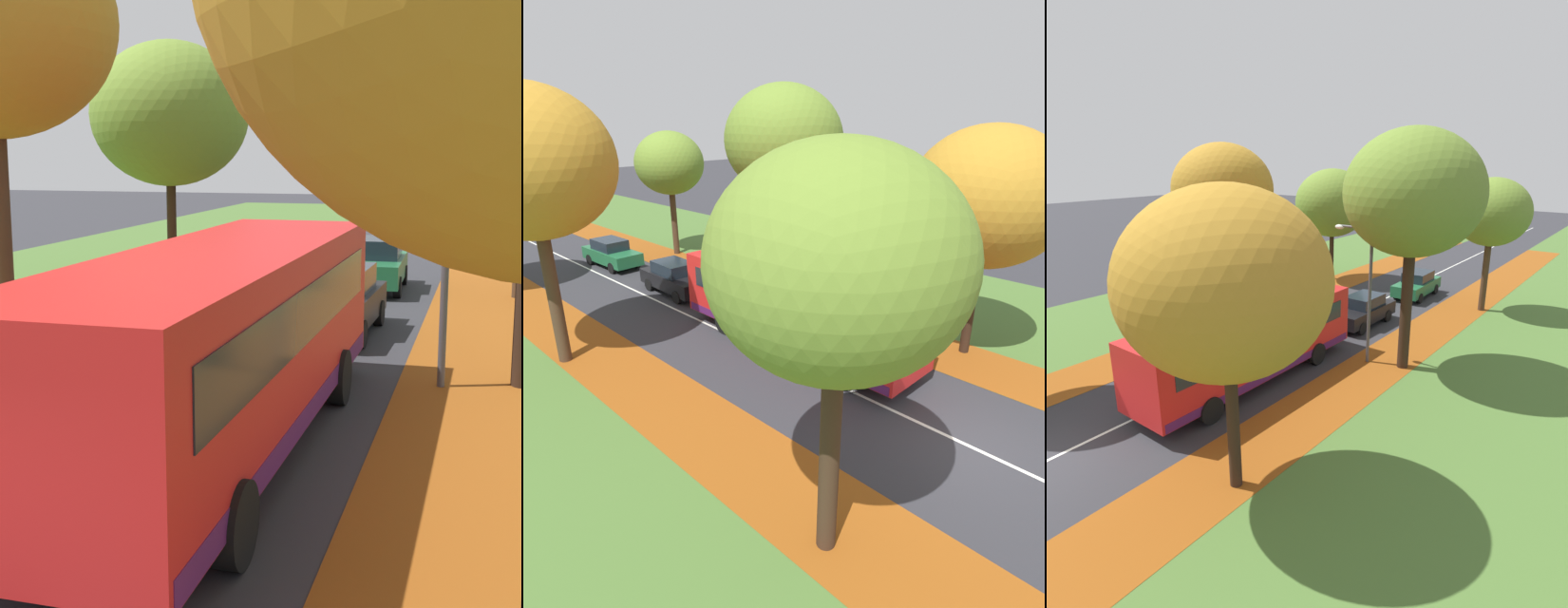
% 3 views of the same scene
% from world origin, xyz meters
% --- Properties ---
extents(grass_verge_left, '(12.00, 90.00, 0.01)m').
position_xyz_m(grass_verge_left, '(-9.20, 20.00, 0.00)').
color(grass_verge_left, '#476B2D').
rests_on(grass_verge_left, ground).
extents(leaf_litter_left, '(2.80, 60.00, 0.00)m').
position_xyz_m(leaf_litter_left, '(-4.60, 14.00, 0.01)').
color(leaf_litter_left, '#8C4714').
rests_on(leaf_litter_left, grass_verge_left).
extents(grass_verge_right, '(12.00, 90.00, 0.01)m').
position_xyz_m(grass_verge_right, '(9.20, 20.00, 0.00)').
color(grass_verge_right, '#476B2D').
rests_on(grass_verge_right, ground).
extents(leaf_litter_right, '(2.80, 60.00, 0.00)m').
position_xyz_m(leaf_litter_right, '(4.60, 14.00, 0.01)').
color(leaf_litter_right, '#8C4714').
rests_on(leaf_litter_right, grass_verge_right).
extents(road_centre_line, '(0.12, 80.00, 0.01)m').
position_xyz_m(road_centre_line, '(0.00, 20.00, 0.00)').
color(road_centre_line, silver).
rests_on(road_centre_line, ground).
extents(tree_left_near, '(5.41, 5.41, 9.44)m').
position_xyz_m(tree_left_near, '(-5.64, 12.96, 6.97)').
color(tree_left_near, '#422D1E').
rests_on(tree_left_near, ground).
extents(tree_left_mid, '(5.27, 5.27, 7.90)m').
position_xyz_m(tree_left_mid, '(-5.67, 23.34, 5.52)').
color(tree_left_mid, black).
rests_on(tree_left_mid, ground).
extents(tree_right_nearest, '(5.32, 5.32, 8.21)m').
position_xyz_m(tree_right_nearest, '(5.30, 2.75, 5.81)').
color(tree_right_nearest, black).
rests_on(tree_right_nearest, ground).
extents(tree_right_near, '(5.53, 5.53, 9.85)m').
position_xyz_m(tree_right_near, '(5.49, 12.57, 7.33)').
color(tree_right_near, black).
rests_on(tree_right_near, ground).
extents(tree_right_mid, '(4.22, 4.22, 7.64)m').
position_xyz_m(tree_right_mid, '(5.64, 22.58, 5.71)').
color(tree_right_mid, '#422D1E').
rests_on(tree_right_mid, ground).
extents(streetlamp_right, '(1.89, 0.28, 6.00)m').
position_xyz_m(streetlamp_right, '(3.67, 12.12, 3.74)').
color(streetlamp_right, '#47474C').
rests_on(streetlamp_right, ground).
extents(bus, '(2.71, 10.41, 2.98)m').
position_xyz_m(bus, '(1.14, 7.70, 1.70)').
color(bus, red).
rests_on(bus, ground).
extents(car_black_lead, '(1.86, 4.24, 1.62)m').
position_xyz_m(car_black_lead, '(1.33, 16.19, 0.81)').
color(car_black_lead, black).
rests_on(car_black_lead, ground).
extents(car_green_following, '(1.89, 4.25, 1.62)m').
position_xyz_m(car_green_following, '(1.33, 22.92, 0.81)').
color(car_green_following, '#1E6038').
rests_on(car_green_following, ground).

